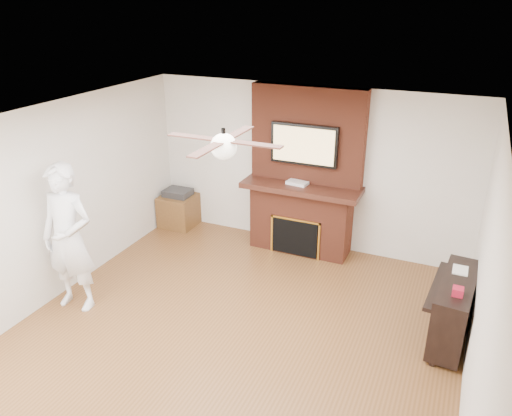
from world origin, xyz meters
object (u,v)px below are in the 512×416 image
at_px(fireplace, 303,188).
at_px(piano, 453,308).
at_px(person, 69,238).
at_px(side_table, 179,209).

distance_m(fireplace, piano, 2.80).
height_order(person, piano, person).
height_order(fireplace, person, fireplace).
bearing_deg(fireplace, person, -128.28).
relative_size(fireplace, side_table, 3.83).
xyz_separation_m(fireplace, piano, (2.31, -1.48, -0.58)).
xyz_separation_m(side_table, piano, (4.50, -1.41, 0.12)).
bearing_deg(piano, person, -160.43).
bearing_deg(side_table, person, -88.78).
xyz_separation_m(person, piano, (4.41, 1.18, -0.53)).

